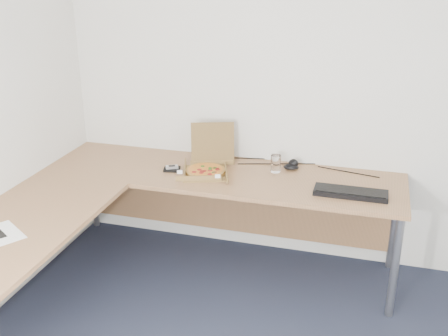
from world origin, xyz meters
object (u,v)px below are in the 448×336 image
(desk, at_px, (155,196))
(pizza_box, at_px, (206,168))
(keyboard, at_px, (351,193))
(drinking_glass, at_px, (276,164))
(wallet, at_px, (172,169))

(desk, relative_size, pizza_box, 6.95)
(pizza_box, distance_m, keyboard, 1.00)
(drinking_glass, bearing_deg, keyboard, -25.74)
(pizza_box, bearing_deg, keyboard, -24.63)
(pizza_box, relative_size, drinking_glass, 2.93)
(keyboard, xyz_separation_m, wallet, (-1.24, 0.08, -0.01))
(wallet, bearing_deg, drinking_glass, 2.33)
(desk, relative_size, keyboard, 5.42)
(drinking_glass, xyz_separation_m, keyboard, (0.53, -0.26, -0.05))
(pizza_box, bearing_deg, wallet, 166.64)
(keyboard, bearing_deg, drinking_glass, 154.31)
(desk, relative_size, wallet, 22.63)
(desk, xyz_separation_m, pizza_box, (0.22, 0.40, 0.07))
(pizza_box, distance_m, wallet, 0.25)
(pizza_box, height_order, keyboard, pizza_box)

